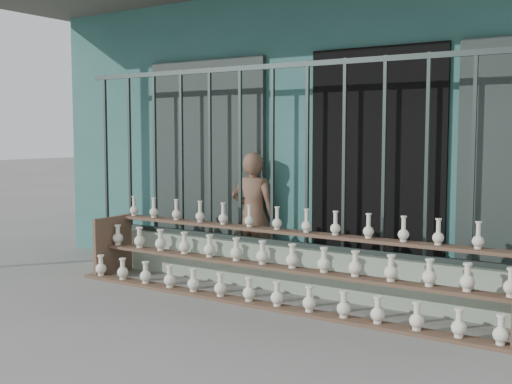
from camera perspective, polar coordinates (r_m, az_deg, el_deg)
The scene contains 6 objects.
ground at distance 5.55m, azimuth -5.80°, elevation -11.13°, with size 60.00×60.00×0.00m, color slate.
workshop_building at distance 9.00m, azimuth 11.47°, elevation 5.50°, with size 7.40×6.60×3.21m.
parapet_wall at distance 6.52m, azimuth 1.46°, elevation -6.59°, with size 5.00×0.20×0.45m, color #95A991.
security_fence at distance 6.39m, azimuth 1.48°, elevation 3.32°, with size 5.00×0.04×1.80m.
shelf_rack at distance 5.99m, azimuth 1.83°, elevation -6.30°, with size 4.50×0.68×0.85m.
elderly_woman at distance 6.92m, azimuth -0.25°, elevation -2.07°, with size 0.50×0.33×1.36m, color brown.
Camera 1 is at (3.38, -4.12, 1.56)m, focal length 45.00 mm.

